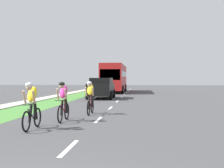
# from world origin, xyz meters

# --- Properties ---
(ground_plane) EXTENTS (120.00, 120.00, 0.00)m
(ground_plane) POSITION_xyz_m (0.00, 20.00, 0.00)
(ground_plane) COLOR #424244
(grass_verge) EXTENTS (2.41, 70.00, 0.01)m
(grass_verge) POSITION_xyz_m (-4.69, 20.00, 0.00)
(grass_verge) COLOR #478438
(grass_verge) RESTS_ON ground_plane
(sidewalk_concrete) EXTENTS (1.30, 70.00, 0.10)m
(sidewalk_concrete) POSITION_xyz_m (-6.54, 20.00, 0.00)
(sidewalk_concrete) COLOR #B2ADA3
(sidewalk_concrete) RESTS_ON ground_plane
(lane_markings_center) EXTENTS (0.12, 52.71, 0.01)m
(lane_markings_center) POSITION_xyz_m (0.00, 24.00, 0.00)
(lane_markings_center) COLOR white
(lane_markings_center) RESTS_ON ground_plane
(cyclist_lead) EXTENTS (0.42, 1.72, 1.58)m
(cyclist_lead) POSITION_xyz_m (-1.88, 6.16, 0.81)
(cyclist_lead) COLOR black
(cyclist_lead) RESTS_ON ground_plane
(cyclist_trailing) EXTENTS (0.42, 1.72, 1.58)m
(cyclist_trailing) POSITION_xyz_m (-1.33, 8.13, 0.81)
(cyclist_trailing) COLOR black
(cyclist_trailing) RESTS_ON ground_plane
(cyclist_distant) EXTENTS (0.42, 1.72, 1.58)m
(cyclist_distant) POSITION_xyz_m (-0.65, 10.55, 0.81)
(cyclist_distant) COLOR black
(cyclist_distant) RESTS_ON ground_plane
(suv_black) EXTENTS (2.15, 4.70, 1.79)m
(suv_black) POSITION_xyz_m (-1.61, 22.01, 0.95)
(suv_black) COLOR black
(suv_black) RESTS_ON ground_plane
(bus_red) EXTENTS (2.78, 11.60, 3.48)m
(bus_red) POSITION_xyz_m (-1.57, 34.62, 1.98)
(bus_red) COLOR red
(bus_red) RESTS_ON ground_plane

